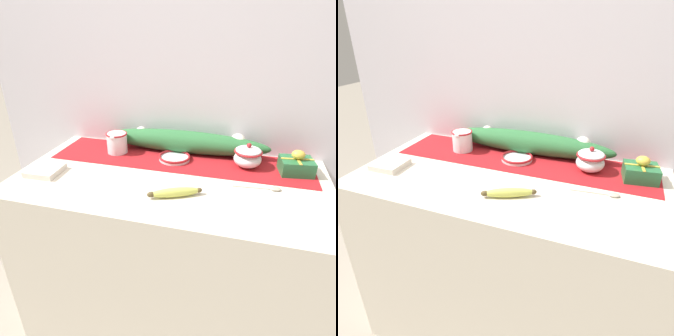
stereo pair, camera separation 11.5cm
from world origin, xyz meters
The scene contains 12 objects.
ground_plane centered at (0.00, 0.00, 0.00)m, with size 12.00×12.00×0.00m, color gray.
countertop centered at (0.00, 0.00, 0.43)m, with size 1.24×0.63×0.86m, color beige.
back_wall centered at (0.00, 0.34, 1.20)m, with size 2.04×0.04×2.40m, color silver.
table_runner centered at (0.00, 0.17, 0.87)m, with size 1.14×0.27×0.00m, color #A8191E.
cream_pitcher centered at (-0.30, 0.17, 0.92)m, with size 0.10×0.12×0.10m.
sugar_bowl centered at (0.29, 0.17, 0.91)m, with size 0.12×0.12×0.11m.
small_dish centered at (-0.02, 0.16, 0.88)m, with size 0.14×0.14×0.02m.
banana centered at (0.05, -0.14, 0.88)m, with size 0.19×0.11×0.03m.
spoon centered at (0.39, 0.00, 0.87)m, with size 0.18×0.03×0.01m.
napkin_stack centered at (-0.50, -0.10, 0.88)m, with size 0.13×0.13×0.02m, color silver.
gift_box centered at (0.49, 0.16, 0.90)m, with size 0.14×0.12×0.10m.
poinsettia_garland centered at (0.01, 0.26, 0.92)m, with size 0.78×0.11×0.10m.
Camera 1 is at (0.27, -1.02, 1.43)m, focal length 32.00 mm.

